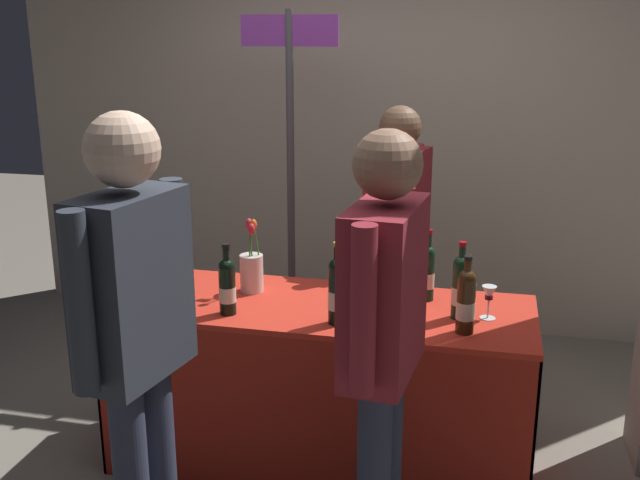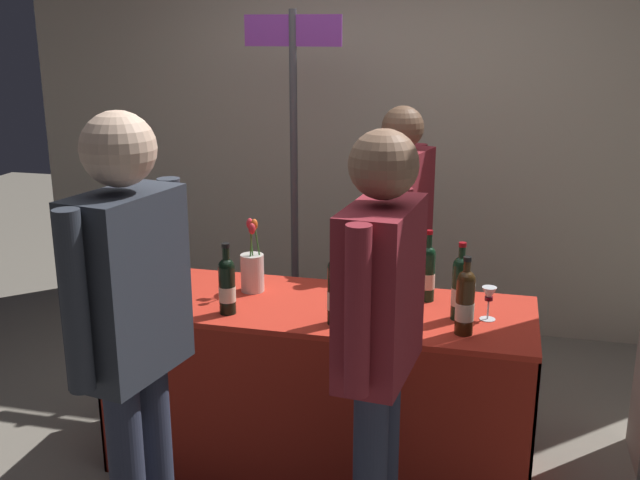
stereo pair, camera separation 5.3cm
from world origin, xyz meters
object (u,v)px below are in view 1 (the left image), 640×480
taster_foreground_right (384,323)px  booth_signpost (290,151)px  featured_wine_bottle (337,290)px  flower_vase (252,270)px  tasting_table (320,355)px  wine_glass_near_vendor (489,295)px  vendor_presenter (397,226)px  display_bottle_0 (227,285)px

taster_foreground_right → booth_signpost: size_ratio=0.81×
featured_wine_bottle → flower_vase: bearing=147.8°
tasting_table → booth_signpost: (-0.43, 1.08, 0.75)m
wine_glass_near_vendor → flower_vase: bearing=175.1°
flower_vase → vendor_presenter: (0.59, 0.69, 0.07)m
display_bottle_0 → taster_foreground_right: taster_foreground_right is taller
wine_glass_near_vendor → vendor_presenter: vendor_presenter is taller
vendor_presenter → tasting_table: bearing=-4.3°
booth_signpost → vendor_presenter: bearing=-23.7°
featured_wine_bottle → display_bottle_0: (-0.48, 0.00, -0.02)m
tasting_table → taster_foreground_right: (0.38, -0.69, 0.47)m
featured_wine_bottle → tasting_table: bearing=120.6°
featured_wine_bottle → vendor_presenter: 0.99m
flower_vase → taster_foreground_right: 1.08m
display_bottle_0 → booth_signpost: size_ratio=0.15×
tasting_table → featured_wine_bottle: (0.12, -0.20, 0.40)m
display_bottle_0 → wine_glass_near_vendor: bearing=10.4°
display_bottle_0 → taster_foreground_right: bearing=-33.6°
display_bottle_0 → flower_vase: flower_vase is taller
flower_vase → taster_foreground_right: (0.73, -0.79, 0.12)m
wine_glass_near_vendor → booth_signpost: size_ratio=0.07×
tasting_table → display_bottle_0: size_ratio=6.00×
display_bottle_0 → wine_glass_near_vendor: (1.10, 0.20, -0.03)m
tasting_table → vendor_presenter: size_ratio=1.18×
wine_glass_near_vendor → vendor_presenter: 0.93m
featured_wine_bottle → flower_vase: featured_wine_bottle is taller
featured_wine_bottle → display_bottle_0: size_ratio=1.12×
tasting_table → taster_foreground_right: size_ratio=1.13×
tasting_table → vendor_presenter: bearing=73.0°
tasting_table → booth_signpost: size_ratio=0.91×
flower_vase → booth_signpost: 1.06m
flower_vase → vendor_presenter: bearing=49.5°
featured_wine_bottle → taster_foreground_right: bearing=-61.8°
featured_wine_bottle → vendor_presenter: vendor_presenter is taller
featured_wine_bottle → taster_foreground_right: size_ratio=0.21×
flower_vase → taster_foreground_right: size_ratio=0.21×
display_bottle_0 → flower_vase: 0.30m
display_bottle_0 → vendor_presenter: 1.16m
tasting_table → flower_vase: bearing=164.6°
booth_signpost → taster_foreground_right: bearing=-65.5°
featured_wine_bottle → booth_signpost: booth_signpost is taller
wine_glass_near_vendor → vendor_presenter: size_ratio=0.09×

